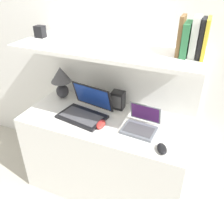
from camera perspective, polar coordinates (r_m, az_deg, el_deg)
wall_back at (r=1.99m, az=2.56°, el=11.82°), size 6.00×0.05×2.40m
desk at (r=2.12m, az=-1.47°, el=-13.04°), size 1.33×0.59×0.74m
back_riser at (r=2.18m, az=1.82°, el=-2.59°), size 1.33×0.04×1.29m
shelf at (r=1.70m, az=-0.89°, el=12.33°), size 1.33×0.53×0.03m
table_lamp at (r=2.16m, az=-12.16°, el=4.84°), size 0.18×0.18×0.30m
laptop_large at (r=1.92m, az=-6.43°, el=-2.52°), size 0.41×0.35×0.23m
laptop_small at (r=1.77m, az=6.99°, el=-6.07°), size 0.25×0.24×0.17m
computer_mouse at (r=1.80m, az=-2.70°, el=-6.00°), size 0.08×0.12×0.04m
second_mouse at (r=1.61m, az=11.92°, el=-11.50°), size 0.10×0.12×0.04m
router_box at (r=1.99m, az=1.45°, el=-0.10°), size 0.11×0.09×0.15m
book_yellow at (r=1.53m, az=21.70°, el=13.49°), size 0.02×0.18×0.23m
book_black at (r=1.53m, az=20.73°, el=13.61°), size 0.02×0.14×0.23m
book_white at (r=1.53m, az=19.33°, el=14.04°), size 0.04×0.13×0.24m
book_green at (r=1.54m, az=17.44°, el=13.67°), size 0.04×0.17×0.20m
book_brown at (r=1.54m, az=16.21°, el=14.54°), size 0.03×0.13×0.24m
shelf_gadget at (r=1.98m, az=-16.91°, el=15.36°), size 0.07×0.06×0.09m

